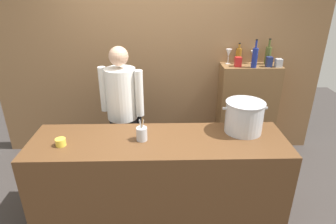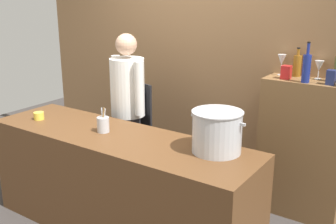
{
  "view_description": "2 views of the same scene",
  "coord_description": "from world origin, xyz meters",
  "px_view_note": "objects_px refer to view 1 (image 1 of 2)",
  "views": [
    {
      "loc": [
        0.03,
        -2.37,
        2.25
      ],
      "look_at": [
        0.1,
        0.43,
        0.99
      ],
      "focal_mm": 30.52,
      "sensor_mm": 36.0,
      "label": 1
    },
    {
      "loc": [
        2.14,
        -2.37,
        2.06
      ],
      "look_at": [
        0.28,
        0.33,
        1.07
      ],
      "focal_mm": 43.39,
      "sensor_mm": 36.0,
      "label": 2
    }
  ],
  "objects_px": {
    "stockpot_large": "(244,117)",
    "wine_glass_tall": "(254,55)",
    "chef": "(122,107)",
    "utensil_crock": "(142,133)",
    "wine_bottle_cobalt": "(255,57)",
    "spice_tin_navy": "(269,62)",
    "wine_bottle_amber": "(239,55)",
    "wine_glass_short": "(229,53)",
    "spice_tin_red": "(238,62)",
    "spice_tin_silver": "(279,63)",
    "butter_jar": "(61,142)",
    "wine_bottle_olive": "(268,55)"
  },
  "relations": [
    {
      "from": "stockpot_large",
      "to": "wine_bottle_olive",
      "type": "bearing_deg",
      "value": 62.65
    },
    {
      "from": "spice_tin_silver",
      "to": "spice_tin_navy",
      "type": "height_order",
      "value": "spice_tin_navy"
    },
    {
      "from": "butter_jar",
      "to": "spice_tin_silver",
      "type": "xyz_separation_m",
      "value": [
        2.39,
        1.18,
        0.42
      ]
    },
    {
      "from": "spice_tin_red",
      "to": "spice_tin_navy",
      "type": "bearing_deg",
      "value": -3.21
    },
    {
      "from": "butter_jar",
      "to": "wine_bottle_amber",
      "type": "distance_m",
      "value": 2.42
    },
    {
      "from": "spice_tin_silver",
      "to": "wine_glass_tall",
      "type": "bearing_deg",
      "value": 144.57
    },
    {
      "from": "wine_bottle_olive",
      "to": "spice_tin_silver",
      "type": "xyz_separation_m",
      "value": [
        0.09,
        -0.15,
        -0.07
      ]
    },
    {
      "from": "wine_glass_tall",
      "to": "spice_tin_silver",
      "type": "relative_size",
      "value": 1.61
    },
    {
      "from": "wine_glass_short",
      "to": "spice_tin_red",
      "type": "height_order",
      "value": "wine_glass_short"
    },
    {
      "from": "chef",
      "to": "wine_bottle_cobalt",
      "type": "relative_size",
      "value": 4.78
    },
    {
      "from": "chef",
      "to": "wine_glass_short",
      "type": "height_order",
      "value": "chef"
    },
    {
      "from": "wine_bottle_olive",
      "to": "spice_tin_navy",
      "type": "relative_size",
      "value": 2.6
    },
    {
      "from": "butter_jar",
      "to": "spice_tin_red",
      "type": "distance_m",
      "value": 2.29
    },
    {
      "from": "wine_bottle_olive",
      "to": "spice_tin_red",
      "type": "xyz_separation_m",
      "value": [
        -0.41,
        -0.11,
        -0.06
      ]
    },
    {
      "from": "stockpot_large",
      "to": "spice_tin_red",
      "type": "distance_m",
      "value": 1.04
    },
    {
      "from": "chef",
      "to": "butter_jar",
      "type": "bearing_deg",
      "value": 76.24
    },
    {
      "from": "chef",
      "to": "spice_tin_red",
      "type": "bearing_deg",
      "value": -141.24
    },
    {
      "from": "wine_glass_short",
      "to": "spice_tin_silver",
      "type": "relative_size",
      "value": 1.87
    },
    {
      "from": "wine_bottle_amber",
      "to": "spice_tin_red",
      "type": "height_order",
      "value": "wine_bottle_amber"
    },
    {
      "from": "wine_bottle_amber",
      "to": "spice_tin_navy",
      "type": "distance_m",
      "value": 0.39
    },
    {
      "from": "chef",
      "to": "utensil_crock",
      "type": "height_order",
      "value": "chef"
    },
    {
      "from": "wine_glass_tall",
      "to": "wine_glass_short",
      "type": "xyz_separation_m",
      "value": [
        -0.33,
        -0.01,
        0.02
      ]
    },
    {
      "from": "wine_glass_tall",
      "to": "wine_bottle_amber",
      "type": "bearing_deg",
      "value": 176.89
    },
    {
      "from": "wine_glass_short",
      "to": "wine_bottle_amber",
      "type": "bearing_deg",
      "value": 9.79
    },
    {
      "from": "wine_glass_short",
      "to": "spice_tin_red",
      "type": "xyz_separation_m",
      "value": [
        0.1,
        -0.14,
        -0.08
      ]
    },
    {
      "from": "chef",
      "to": "spice_tin_silver",
      "type": "bearing_deg",
      "value": -147.11
    },
    {
      "from": "wine_bottle_amber",
      "to": "spice_tin_red",
      "type": "xyz_separation_m",
      "value": [
        -0.04,
        -0.16,
        -0.04
      ]
    },
    {
      "from": "wine_glass_tall",
      "to": "spice_tin_silver",
      "type": "bearing_deg",
      "value": -35.43
    },
    {
      "from": "utensil_crock",
      "to": "wine_glass_short",
      "type": "xyz_separation_m",
      "value": [
        1.06,
        1.27,
        0.47
      ]
    },
    {
      "from": "stockpot_large",
      "to": "wine_glass_tall",
      "type": "height_order",
      "value": "wine_glass_tall"
    },
    {
      "from": "spice_tin_navy",
      "to": "butter_jar",
      "type": "bearing_deg",
      "value": -152.21
    },
    {
      "from": "chef",
      "to": "utensil_crock",
      "type": "distance_m",
      "value": 0.69
    },
    {
      "from": "chef",
      "to": "utensil_crock",
      "type": "bearing_deg",
      "value": 131.45
    },
    {
      "from": "wine_bottle_olive",
      "to": "spice_tin_red",
      "type": "relative_size",
      "value": 2.75
    },
    {
      "from": "utensil_crock",
      "to": "butter_jar",
      "type": "xyz_separation_m",
      "value": [
        -0.73,
        -0.09,
        -0.03
      ]
    },
    {
      "from": "stockpot_large",
      "to": "butter_jar",
      "type": "height_order",
      "value": "stockpot_large"
    },
    {
      "from": "wine_bottle_olive",
      "to": "wine_glass_tall",
      "type": "relative_size",
      "value": 1.97
    },
    {
      "from": "utensil_crock",
      "to": "wine_glass_short",
      "type": "distance_m",
      "value": 1.72
    },
    {
      "from": "butter_jar",
      "to": "wine_bottle_olive",
      "type": "xyz_separation_m",
      "value": [
        2.3,
        1.33,
        0.48
      ]
    },
    {
      "from": "chef",
      "to": "utensil_crock",
      "type": "xyz_separation_m",
      "value": [
        0.26,
        -0.64,
        0.0
      ]
    },
    {
      "from": "stockpot_large",
      "to": "butter_jar",
      "type": "distance_m",
      "value": 1.76
    },
    {
      "from": "spice_tin_red",
      "to": "stockpot_large",
      "type": "bearing_deg",
      "value": -99.04
    },
    {
      "from": "chef",
      "to": "wine_bottle_cobalt",
      "type": "height_order",
      "value": "chef"
    },
    {
      "from": "wine_bottle_cobalt",
      "to": "spice_tin_navy",
      "type": "bearing_deg",
      "value": 8.9
    },
    {
      "from": "chef",
      "to": "wine_glass_tall",
      "type": "height_order",
      "value": "chef"
    },
    {
      "from": "wine_bottle_olive",
      "to": "wine_bottle_amber",
      "type": "relative_size",
      "value": 1.24
    },
    {
      "from": "stockpot_large",
      "to": "chef",
      "type": "bearing_deg",
      "value": 158.73
    },
    {
      "from": "wine_glass_tall",
      "to": "wine_bottle_cobalt",
      "type": "bearing_deg",
      "value": -104.3
    },
    {
      "from": "stockpot_large",
      "to": "wine_bottle_amber",
      "type": "height_order",
      "value": "wine_bottle_amber"
    },
    {
      "from": "spice_tin_silver",
      "to": "spice_tin_red",
      "type": "bearing_deg",
      "value": 175.68
    }
  ]
}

